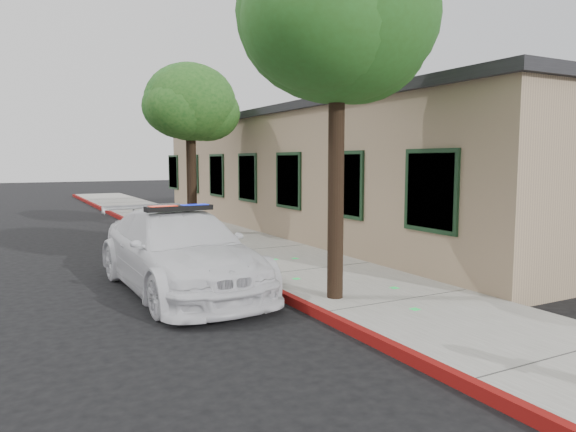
# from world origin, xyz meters

# --- Properties ---
(ground) EXTENTS (120.00, 120.00, 0.00)m
(ground) POSITION_xyz_m (0.00, 0.00, 0.00)
(ground) COLOR black
(ground) RESTS_ON ground
(sidewalk) EXTENTS (3.20, 60.00, 0.15)m
(sidewalk) POSITION_xyz_m (1.60, 3.00, 0.07)
(sidewalk) COLOR gray
(sidewalk) RESTS_ON ground
(red_curb) EXTENTS (0.14, 60.00, 0.16)m
(red_curb) POSITION_xyz_m (0.06, 3.00, 0.08)
(red_curb) COLOR maroon
(red_curb) RESTS_ON ground
(clapboard_building) EXTENTS (7.30, 20.89, 4.24)m
(clapboard_building) POSITION_xyz_m (6.69, 9.00, 2.13)
(clapboard_building) COLOR tan
(clapboard_building) RESTS_ON ground
(police_car) EXTENTS (2.40, 5.50, 1.69)m
(police_car) POSITION_xyz_m (-1.37, 3.05, 0.79)
(police_car) COLOR white
(police_car) RESTS_ON ground
(street_tree_near) EXTENTS (3.63, 3.43, 6.27)m
(street_tree_near) POSITION_xyz_m (0.71, 0.68, 4.83)
(street_tree_near) COLOR black
(street_tree_near) RESTS_ON sidewalk
(street_tree_mid) EXTENTS (3.15, 2.91, 5.55)m
(street_tree_mid) POSITION_xyz_m (1.15, 10.07, 4.33)
(street_tree_mid) COLOR black
(street_tree_mid) RESTS_ON sidewalk
(street_tree_far) EXTENTS (3.16, 2.90, 5.49)m
(street_tree_far) POSITION_xyz_m (1.17, 9.82, 4.28)
(street_tree_far) COLOR black
(street_tree_far) RESTS_ON sidewalk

